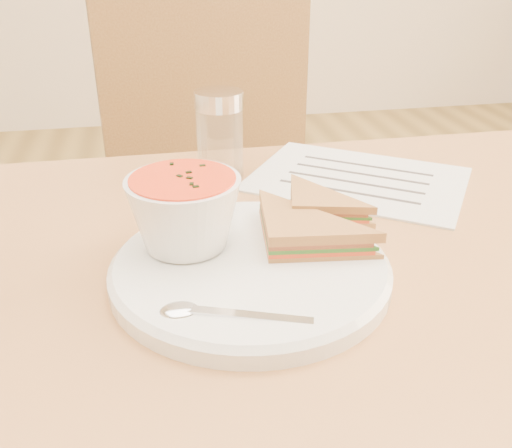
{
  "coord_description": "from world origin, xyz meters",
  "views": [
    {
      "loc": [
        -0.19,
        -0.53,
        1.07
      ],
      "look_at": [
        -0.09,
        -0.02,
        0.8
      ],
      "focal_mm": 40.0,
      "sensor_mm": 36.0,
      "label": 1
    }
  ],
  "objects": [
    {
      "name": "sandwich_half_b",
      "position": [
        -0.05,
        0.01,
        0.79
      ],
      "size": [
        0.11,
        0.11,
        0.03
      ],
      "primitive_type": null,
      "rotation": [
        0.0,
        0.0,
        -0.24
      ],
      "color": "#B78A40",
      "rests_on": "plate"
    },
    {
      "name": "spoon",
      "position": [
        -0.13,
        -0.13,
        0.77
      ],
      "size": [
        0.18,
        0.09,
        0.01
      ],
      "primitive_type": null,
      "rotation": [
        0.0,
        0.0,
        -0.33
      ],
      "color": "silver",
      "rests_on": "plate"
    },
    {
      "name": "soup_bowl",
      "position": [
        -0.16,
        0.0,
        0.81
      ],
      "size": [
        0.14,
        0.14,
        0.08
      ],
      "primitive_type": null,
      "rotation": [
        0.0,
        0.0,
        -0.24
      ],
      "color": "white",
      "rests_on": "plate"
    },
    {
      "name": "sandwich_half_a",
      "position": [
        -0.08,
        -0.05,
        0.78
      ],
      "size": [
        0.13,
        0.13,
        0.04
      ],
      "primitive_type": null,
      "rotation": [
        0.0,
        0.0,
        -0.12
      ],
      "color": "#B78A40",
      "rests_on": "plate"
    },
    {
      "name": "condiment_shaker",
      "position": [
        -0.09,
        0.24,
        0.81
      ],
      "size": [
        0.07,
        0.07,
        0.12
      ],
      "primitive_type": null,
      "rotation": [
        0.0,
        0.0,
        0.1
      ],
      "color": "silver",
      "rests_on": "dining_table"
    },
    {
      "name": "paper_menu",
      "position": [
        0.1,
        0.18,
        0.75
      ],
      "size": [
        0.36,
        0.34,
        0.0
      ],
      "primitive_type": null,
      "rotation": [
        0.0,
        0.0,
        -0.61
      ],
      "color": "silver",
      "rests_on": "dining_table"
    },
    {
      "name": "chair_far",
      "position": [
        -0.03,
        0.47,
        0.5
      ],
      "size": [
        0.51,
        0.51,
        1.01
      ],
      "primitive_type": null,
      "rotation": [
        0.0,
        0.0,
        3.3
      ],
      "color": "brown",
      "rests_on": "floor"
    },
    {
      "name": "plate",
      "position": [
        -0.1,
        -0.04,
        0.76
      ],
      "size": [
        0.34,
        0.34,
        0.02
      ],
      "primitive_type": null,
      "rotation": [
        0.0,
        0.0,
        0.23
      ],
      "color": "white",
      "rests_on": "dining_table"
    }
  ]
}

